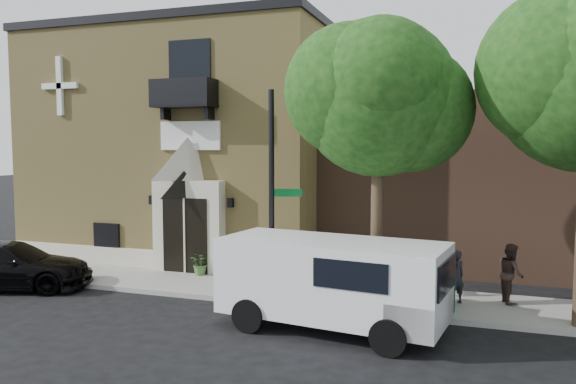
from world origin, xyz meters
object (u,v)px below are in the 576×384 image
Objects in this scene: cargo_van at (340,281)px; dumpster at (413,287)px; fire_hydrant at (319,291)px; street_sign at (272,195)px; pedestrian_near at (455,277)px; pedestrian_far at (511,273)px; black_sedan at (9,265)px.

dumpster is (1.56, 1.78, -0.44)m from cargo_van.
street_sign is at bearing 178.97° from fire_hydrant.
street_sign is 5.60m from pedestrian_near.
fire_hydrant is (1.39, -0.02, -2.63)m from street_sign.
street_sign reaches higher than pedestrian_near.
pedestrian_far is (4.07, 3.52, -0.27)m from cargo_van.
street_sign reaches higher than cargo_van.
pedestrian_far is at bearing 20.65° from fire_hydrant.
street_sign is 3.94× the size of pedestrian_near.
dumpster is at bearing 13.41° from pedestrian_near.
street_sign is 3.56× the size of pedestrian_far.
cargo_van is at bearing -58.86° from fire_hydrant.
dumpster is at bearing 109.20° from pedestrian_far.
dumpster is (2.54, 0.16, 0.30)m from fire_hydrant.
cargo_van reaches higher than pedestrian_far.
street_sign reaches higher than pedestrian_far.
pedestrian_near is at bearing 56.22° from cargo_van.
fire_hydrant is 0.33× the size of dumpster.
pedestrian_near reaches higher than black_sedan.
street_sign is at bearing -164.48° from dumpster.
cargo_van is at bearing 13.82° from pedestrian_near.
dumpster is (12.51, 1.16, 0.07)m from black_sedan.
dumpster reaches higher than fire_hydrant.
pedestrian_near is at bearing 95.86° from pedestrian_far.
pedestrian_near is (3.58, 1.33, 0.39)m from fire_hydrant.
fire_hydrant is at bearing 128.78° from cargo_van.
dumpster is at bearing -103.58° from black_sedan.
black_sedan is at bearing 170.12° from street_sign.
pedestrian_near is (2.60, 2.95, -0.35)m from cargo_van.
cargo_van is 2.41m from dumpster.
pedestrian_near is at bearing 61.66° from dumpster.
fire_hydrant is at bearing -17.66° from street_sign.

